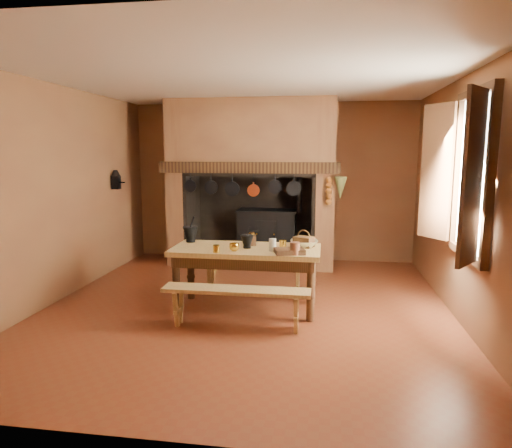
{
  "coord_description": "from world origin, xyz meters",
  "views": [
    {
      "loc": [
        0.94,
        -5.44,
        1.93
      ],
      "look_at": [
        0.07,
        0.3,
        1.02
      ],
      "focal_mm": 32.0,
      "sensor_mm": 36.0,
      "label": 1
    }
  ],
  "objects_px": {
    "work_table": "(246,257)",
    "mixing_bowl": "(304,243)",
    "iron_range": "(268,235)",
    "bench_front": "(236,298)",
    "wicker_basket": "(304,241)",
    "coffee_grinder": "(251,239)"
  },
  "relations": [
    {
      "from": "work_table",
      "to": "mixing_bowl",
      "type": "relative_size",
      "value": 5.3
    },
    {
      "from": "iron_range",
      "to": "work_table",
      "type": "relative_size",
      "value": 0.89
    },
    {
      "from": "bench_front",
      "to": "mixing_bowl",
      "type": "height_order",
      "value": "mixing_bowl"
    },
    {
      "from": "iron_range",
      "to": "bench_front",
      "type": "xyz_separation_m",
      "value": [
        0.05,
        -3.16,
        -0.14
      ]
    },
    {
      "from": "bench_front",
      "to": "wicker_basket",
      "type": "distance_m",
      "value": 1.17
    },
    {
      "from": "work_table",
      "to": "wicker_basket",
      "type": "distance_m",
      "value": 0.74
    },
    {
      "from": "iron_range",
      "to": "mixing_bowl",
      "type": "bearing_deg",
      "value": -72.45
    },
    {
      "from": "bench_front",
      "to": "mixing_bowl",
      "type": "xyz_separation_m",
      "value": [
        0.7,
        0.8,
        0.48
      ]
    },
    {
      "from": "bench_front",
      "to": "wicker_basket",
      "type": "relative_size",
      "value": 5.98
    },
    {
      "from": "coffee_grinder",
      "to": "iron_range",
      "type": "bearing_deg",
      "value": 79.64
    },
    {
      "from": "mixing_bowl",
      "to": "coffee_grinder",
      "type": "bearing_deg",
      "value": 179.52
    },
    {
      "from": "work_table",
      "to": "coffee_grinder",
      "type": "relative_size",
      "value": 9.09
    },
    {
      "from": "iron_range",
      "to": "bench_front",
      "type": "distance_m",
      "value": 3.16
    },
    {
      "from": "work_table",
      "to": "bench_front",
      "type": "distance_m",
      "value": 0.72
    },
    {
      "from": "coffee_grinder",
      "to": "mixing_bowl",
      "type": "height_order",
      "value": "coffee_grinder"
    },
    {
      "from": "iron_range",
      "to": "work_table",
      "type": "height_order",
      "value": "iron_range"
    },
    {
      "from": "work_table",
      "to": "coffee_grinder",
      "type": "bearing_deg",
      "value": 78.66
    },
    {
      "from": "mixing_bowl",
      "to": "wicker_basket",
      "type": "bearing_deg",
      "value": -156.87
    },
    {
      "from": "coffee_grinder",
      "to": "work_table",
      "type": "bearing_deg",
      "value": -113.59
    },
    {
      "from": "coffee_grinder",
      "to": "wicker_basket",
      "type": "xyz_separation_m",
      "value": [
        0.66,
        -0.01,
        -0.0
      ]
    },
    {
      "from": "mixing_bowl",
      "to": "bench_front",
      "type": "bearing_deg",
      "value": -131.05
    },
    {
      "from": "coffee_grinder",
      "to": "bench_front",
      "type": "bearing_deg",
      "value": -104.57
    }
  ]
}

